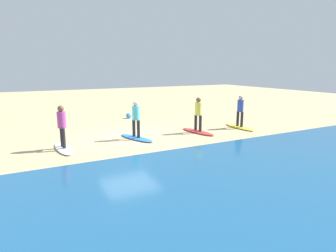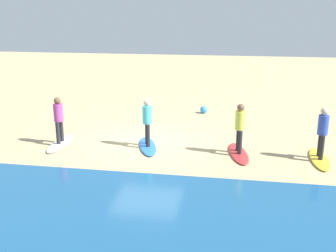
% 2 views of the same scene
% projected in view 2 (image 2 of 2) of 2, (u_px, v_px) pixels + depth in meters
% --- Properties ---
extents(ground_plane, '(60.00, 60.00, 0.00)m').
position_uv_depth(ground_plane, '(146.00, 142.00, 14.56)').
color(ground_plane, tan).
extents(surfboard_yellow, '(0.60, 2.11, 0.09)m').
position_uv_depth(surfboard_yellow, '(319.00, 159.00, 12.75)').
color(surfboard_yellow, yellow).
rests_on(surfboard_yellow, ground).
extents(surfer_yellow, '(0.32, 0.46, 1.64)m').
position_uv_depth(surfer_yellow, '(323.00, 129.00, 12.48)').
color(surfer_yellow, '#232328').
rests_on(surfer_yellow, surfboard_yellow).
extents(surfboard_red, '(0.92, 2.17, 0.09)m').
position_uv_depth(surfboard_red, '(238.00, 153.00, 13.26)').
color(surfboard_red, red).
rests_on(surfboard_red, ground).
extents(surfer_red, '(0.32, 0.46, 1.64)m').
position_uv_depth(surfer_red, '(240.00, 125.00, 12.98)').
color(surfer_red, '#232328').
rests_on(surfer_red, surfboard_red).
extents(surfboard_blue, '(1.17, 2.17, 0.09)m').
position_uv_depth(surfboard_blue, '(148.00, 146.00, 13.97)').
color(surfboard_blue, blue).
rests_on(surfboard_blue, ground).
extents(surfer_blue, '(0.32, 0.44, 1.64)m').
position_uv_depth(surfer_blue, '(147.00, 119.00, 13.70)').
color(surfer_blue, '#232328').
rests_on(surfer_blue, surfboard_blue).
extents(surfboard_white, '(0.65, 2.12, 0.09)m').
position_uv_depth(surfboard_white, '(61.00, 143.00, 14.26)').
color(surfboard_white, white).
rests_on(surfboard_white, ground).
extents(surfer_white, '(0.32, 0.46, 1.64)m').
position_uv_depth(surfer_white, '(59.00, 117.00, 13.98)').
color(surfer_white, '#232328').
rests_on(surfer_white, surfboard_white).
extents(beach_ball, '(0.34, 0.34, 0.34)m').
position_uv_depth(beach_ball, '(204.00, 110.00, 18.59)').
color(beach_ball, '#338CE5').
rests_on(beach_ball, ground).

